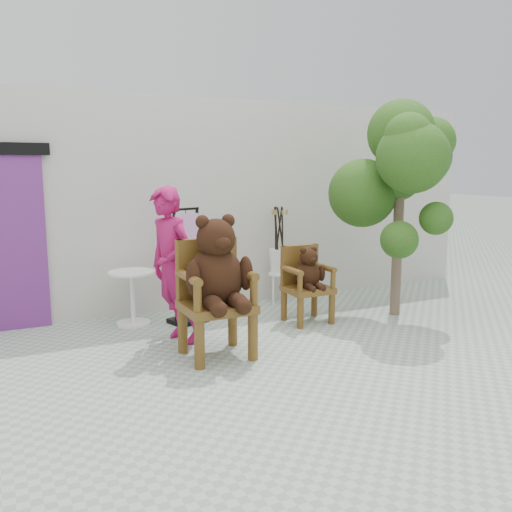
# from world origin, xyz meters

# --- Properties ---
(ground_plane) EXTENTS (60.00, 60.00, 0.00)m
(ground_plane) POSITION_xyz_m (0.00, 0.00, 0.00)
(ground_plane) COLOR #9CA997
(ground_plane) RESTS_ON ground
(back_wall) EXTENTS (9.00, 1.00, 3.00)m
(back_wall) POSITION_xyz_m (0.00, 3.10, 1.50)
(back_wall) COLOR beige
(back_wall) RESTS_ON ground
(chair_big) EXTENTS (0.73, 0.81, 1.54)m
(chair_big) POSITION_xyz_m (-0.90, 0.54, 0.87)
(chair_big) COLOR #4F3311
(chair_big) RESTS_ON ground
(chair_small) EXTENTS (0.57, 0.54, 1.01)m
(chair_small) POSITION_xyz_m (0.67, 1.27, 0.61)
(chair_small) COLOR #4F3311
(chair_small) RESTS_ON ground
(person) EXTENTS (0.64, 0.78, 1.82)m
(person) POSITION_xyz_m (-1.16, 1.16, 0.91)
(person) COLOR #A11352
(person) RESTS_ON ground
(cafe_table) EXTENTS (0.60, 0.60, 0.70)m
(cafe_table) POSITION_xyz_m (-1.43, 2.14, 0.44)
(cafe_table) COLOR white
(cafe_table) RESTS_ON ground
(display_stand) EXTENTS (0.53, 0.47, 1.51)m
(display_stand) POSITION_xyz_m (-0.76, 1.90, 0.58)
(display_stand) COLOR black
(display_stand) RESTS_ON ground
(stool_bucket) EXTENTS (0.32, 0.32, 1.45)m
(stool_bucket) POSITION_xyz_m (0.84, 2.35, 0.64)
(stool_bucket) COLOR white
(stool_bucket) RESTS_ON ground
(tree) EXTENTS (1.62, 1.70, 2.94)m
(tree) POSITION_xyz_m (1.96, 1.02, 2.08)
(tree) COLOR #4E3D2F
(tree) RESTS_ON ground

